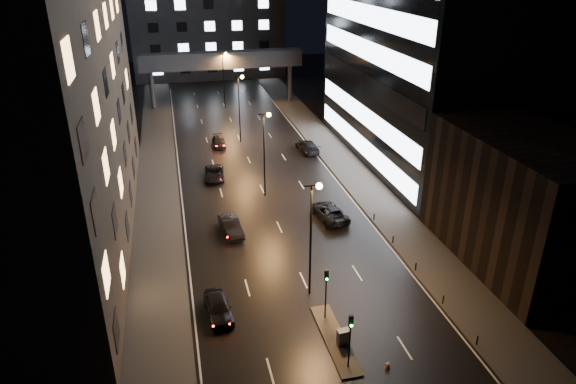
# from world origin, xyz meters

# --- Properties ---
(ground) EXTENTS (160.00, 160.00, 0.00)m
(ground) POSITION_xyz_m (0.00, 40.00, 0.00)
(ground) COLOR black
(ground) RESTS_ON ground
(sidewalk_left) EXTENTS (5.00, 110.00, 0.15)m
(sidewalk_left) POSITION_xyz_m (-12.50, 35.00, 0.07)
(sidewalk_left) COLOR #383533
(sidewalk_left) RESTS_ON ground
(sidewalk_right) EXTENTS (5.00, 110.00, 0.15)m
(sidewalk_right) POSITION_xyz_m (12.50, 35.00, 0.07)
(sidewalk_right) COLOR #383533
(sidewalk_right) RESTS_ON ground
(building_left) EXTENTS (15.00, 48.00, 40.00)m
(building_left) POSITION_xyz_m (-22.50, 24.00, 20.00)
(building_left) COLOR #2D2319
(building_left) RESTS_ON ground
(building_right_low) EXTENTS (10.00, 18.00, 12.00)m
(building_right_low) POSITION_xyz_m (20.00, 9.00, 6.00)
(building_right_low) COLOR black
(building_right_low) RESTS_ON ground
(building_far) EXTENTS (34.00, 14.00, 25.00)m
(building_far) POSITION_xyz_m (0.00, 98.00, 12.50)
(building_far) COLOR #333335
(building_far) RESTS_ON ground
(skybridge) EXTENTS (30.00, 3.00, 10.00)m
(skybridge) POSITION_xyz_m (0.00, 70.00, 8.34)
(skybridge) COLOR #333335
(skybridge) RESTS_ON ground
(median_island) EXTENTS (1.60, 8.00, 0.15)m
(median_island) POSITION_xyz_m (0.30, 2.00, 0.07)
(median_island) COLOR #383533
(median_island) RESTS_ON ground
(traffic_signal_near) EXTENTS (0.28, 0.34, 4.40)m
(traffic_signal_near) POSITION_xyz_m (0.30, 4.49, 3.09)
(traffic_signal_near) COLOR black
(traffic_signal_near) RESTS_ON median_island
(traffic_signal_far) EXTENTS (0.28, 0.34, 4.40)m
(traffic_signal_far) POSITION_xyz_m (0.30, -1.01, 3.09)
(traffic_signal_far) COLOR black
(traffic_signal_far) RESTS_ON median_island
(bollard_row) EXTENTS (0.12, 25.12, 0.90)m
(bollard_row) POSITION_xyz_m (10.20, 6.50, 0.45)
(bollard_row) COLOR black
(bollard_row) RESTS_ON ground
(streetlight_near) EXTENTS (1.45, 0.50, 10.15)m
(streetlight_near) POSITION_xyz_m (0.16, 8.00, 6.50)
(streetlight_near) COLOR black
(streetlight_near) RESTS_ON ground
(streetlight_mid_a) EXTENTS (1.45, 0.50, 10.15)m
(streetlight_mid_a) POSITION_xyz_m (0.16, 28.00, 6.50)
(streetlight_mid_a) COLOR black
(streetlight_mid_a) RESTS_ON ground
(streetlight_mid_b) EXTENTS (1.45, 0.50, 10.15)m
(streetlight_mid_b) POSITION_xyz_m (0.16, 48.00, 6.50)
(streetlight_mid_b) COLOR black
(streetlight_mid_b) RESTS_ON ground
(streetlight_far) EXTENTS (1.45, 0.50, 10.15)m
(streetlight_far) POSITION_xyz_m (0.16, 68.00, 6.50)
(streetlight_far) COLOR black
(streetlight_far) RESTS_ON ground
(car_away_a) EXTENTS (2.31, 4.80, 1.58)m
(car_away_a) POSITION_xyz_m (-7.79, 6.82, 0.79)
(car_away_a) COLOR black
(car_away_a) RESTS_ON ground
(car_away_b) EXTENTS (2.29, 4.97, 1.58)m
(car_away_b) POSITION_xyz_m (-5.10, 19.93, 0.79)
(car_away_b) COLOR black
(car_away_b) RESTS_ON ground
(car_away_c) EXTENTS (2.86, 5.41, 1.45)m
(car_away_c) POSITION_xyz_m (-5.34, 34.48, 0.73)
(car_away_c) COLOR black
(car_away_c) RESTS_ON ground
(car_away_d) EXTENTS (1.83, 4.48, 1.30)m
(car_away_d) POSITION_xyz_m (-3.44, 46.88, 0.65)
(car_away_d) COLOR black
(car_away_d) RESTS_ON ground
(car_toward_a) EXTENTS (3.38, 6.12, 1.62)m
(car_toward_a) POSITION_xyz_m (5.69, 20.68, 0.81)
(car_toward_a) COLOR black
(car_toward_a) RESTS_ON ground
(car_toward_b) EXTENTS (2.67, 5.80, 1.64)m
(car_toward_b) POSITION_xyz_m (8.87, 41.51, 0.82)
(car_toward_b) COLOR black
(car_toward_b) RESTS_ON ground
(utility_cabinet) EXTENTS (0.94, 0.64, 1.28)m
(utility_cabinet) POSITION_xyz_m (0.70, 1.26, 0.79)
(utility_cabinet) COLOR #505053
(utility_cabinet) RESTS_ON median_island
(cone_a) EXTENTS (0.38, 0.38, 0.53)m
(cone_a) POSITION_xyz_m (3.00, -1.55, 0.26)
(cone_a) COLOR orange
(cone_a) RESTS_ON ground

